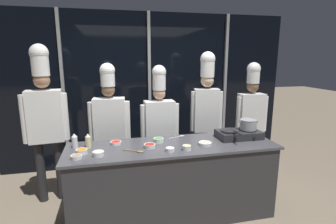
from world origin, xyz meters
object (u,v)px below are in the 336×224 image
at_px(squeeze_bottle_clear, 75,141).
at_px(prep_bowl_garlic, 98,153).
at_px(prep_bowl_carrots, 82,151).
at_px(chef_line, 159,121).
at_px(portable_stove, 239,134).
at_px(prep_bowl_chili_flakes, 150,146).
at_px(stock_pot, 248,124).
at_px(serving_spoon_slotted, 180,136).
at_px(chef_sous, 110,120).
at_px(prep_bowl_chicken, 205,143).
at_px(prep_bowl_ginger, 187,147).
at_px(serving_spoon_solid, 137,151).
at_px(chef_pastry, 206,105).
at_px(prep_bowl_scallions, 159,140).
at_px(prep_bowl_mushrooms, 76,156).
at_px(chef_head, 45,113).
at_px(chef_apprentice, 251,112).
at_px(prep_bowl_rice, 170,149).
at_px(squeeze_bottle_oil, 88,141).
at_px(frying_pan, 230,129).

height_order(squeeze_bottle_clear, prep_bowl_garlic, squeeze_bottle_clear).
bearing_deg(prep_bowl_carrots, chef_line, 38.16).
xyz_separation_m(portable_stove, prep_bowl_chili_flakes, (-1.18, -0.11, -0.02)).
xyz_separation_m(stock_pot, serving_spoon_slotted, (-0.86, 0.21, -0.17)).
bearing_deg(chef_sous, portable_stove, 161.10).
bearing_deg(prep_bowl_chicken, squeeze_bottle_clear, 170.41).
bearing_deg(prep_bowl_ginger, serving_spoon_solid, 172.71).
distance_m(prep_bowl_ginger, chef_pastry, 1.21).
xyz_separation_m(prep_bowl_scallions, serving_spoon_solid, (-0.29, -0.27, -0.02)).
height_order(prep_bowl_ginger, prep_bowl_chili_flakes, prep_bowl_ginger).
bearing_deg(prep_bowl_mushrooms, squeeze_bottle_clear, 98.46).
bearing_deg(chef_line, prep_bowl_mushrooms, 40.39).
xyz_separation_m(serving_spoon_solid, chef_head, (-1.10, 0.86, 0.30)).
bearing_deg(prep_bowl_chili_flakes, chef_apprentice, 24.75).
xyz_separation_m(prep_bowl_rice, chef_line, (0.07, 0.96, 0.09)).
relative_size(prep_bowl_chili_flakes, serving_spoon_solid, 0.57).
xyz_separation_m(prep_bowl_ginger, serving_spoon_solid, (-0.55, 0.07, -0.02)).
height_order(serving_spoon_solid, chef_line, chef_line).
xyz_separation_m(squeeze_bottle_clear, chef_head, (-0.41, 0.56, 0.23)).
height_order(prep_bowl_carrots, prep_bowl_chili_flakes, prep_bowl_carrots).
xyz_separation_m(portable_stove, squeeze_bottle_oil, (-1.87, 0.05, 0.03)).
height_order(prep_bowl_mushrooms, prep_bowl_rice, prep_bowl_rice).
distance_m(prep_bowl_scallions, chef_line, 0.63).
height_order(squeeze_bottle_clear, squeeze_bottle_oil, squeeze_bottle_clear).
bearing_deg(prep_bowl_chili_flakes, squeeze_bottle_oil, 167.00).
height_order(serving_spoon_slotted, chef_apprentice, chef_apprentice).
height_order(portable_stove, prep_bowl_chicken, portable_stove).
distance_m(prep_bowl_chicken, prep_bowl_scallions, 0.57).
xyz_separation_m(prep_bowl_carrots, prep_bowl_chicken, (1.41, -0.04, -0.01)).
distance_m(chef_head, chef_pastry, 2.27).
xyz_separation_m(squeeze_bottle_oil, chef_pastry, (1.70, 0.68, 0.22)).
bearing_deg(prep_bowl_chili_flakes, prep_bowl_scallions, 51.10).
relative_size(squeeze_bottle_clear, prep_bowl_chicken, 1.10).
height_order(frying_pan, prep_bowl_chili_flakes, frying_pan).
height_order(frying_pan, chef_pastry, chef_pastry).
xyz_separation_m(prep_bowl_scallions, chef_head, (-1.39, 0.59, 0.28)).
relative_size(chef_pastry, chef_apprentice, 1.09).
xyz_separation_m(squeeze_bottle_oil, prep_bowl_mushrooms, (-0.10, -0.31, -0.06)).
distance_m(prep_bowl_chicken, prep_bowl_mushrooms, 1.45).
height_order(prep_bowl_chili_flakes, chef_line, chef_line).
height_order(serving_spoon_slotted, chef_pastry, chef_pastry).
bearing_deg(squeeze_bottle_oil, serving_spoon_solid, -26.06).
relative_size(stock_pot, chef_sous, 0.13).
height_order(prep_bowl_ginger, serving_spoon_solid, prep_bowl_ginger).
relative_size(prep_bowl_mushrooms, chef_apprentice, 0.06).
relative_size(squeeze_bottle_clear, prep_bowl_chili_flakes, 1.26).
relative_size(frying_pan, chef_apprentice, 0.22).
relative_size(prep_bowl_chicken, prep_bowl_scallions, 1.24).
distance_m(portable_stove, prep_bowl_ginger, 0.84).
bearing_deg(squeeze_bottle_clear, prep_bowl_chili_flakes, -13.01).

